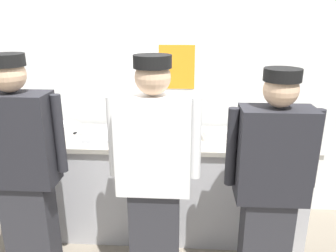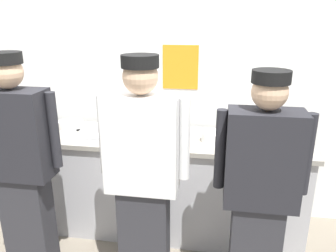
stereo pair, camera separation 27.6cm
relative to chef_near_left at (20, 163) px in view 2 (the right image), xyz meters
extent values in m
plane|color=slate|center=(0.85, 0.35, -0.93)|extent=(9.00, 9.00, 0.00)
cube|color=white|center=(0.85, 1.15, 0.50)|extent=(4.29, 0.10, 2.86)
cube|color=orange|center=(1.04, 1.10, 0.57)|extent=(0.34, 0.01, 0.41)
cube|color=#B2B2B7|center=(0.85, 0.69, -0.48)|extent=(2.68, 0.60, 0.90)
cube|color=gray|center=(0.85, 0.69, -0.01)|extent=(2.73, 0.65, 0.04)
cube|color=#2D2D33|center=(0.00, 0.00, -0.52)|extent=(0.34, 0.20, 0.83)
cube|color=#232328|center=(0.00, 0.00, 0.23)|extent=(0.48, 0.24, 0.66)
cylinder|color=#232328|center=(0.28, 0.04, 0.26)|extent=(0.07, 0.07, 0.56)
sphere|color=tan|center=(0.00, 0.00, 0.67)|extent=(0.22, 0.22, 0.22)
cylinder|color=black|center=(0.00, 0.00, 0.77)|extent=(0.24, 0.24, 0.08)
cube|color=#2D2D33|center=(0.94, -0.04, -0.51)|extent=(0.35, 0.20, 0.83)
cube|color=white|center=(0.94, -0.04, 0.23)|extent=(0.48, 0.24, 0.66)
cylinder|color=white|center=(0.66, 0.00, 0.26)|extent=(0.07, 0.07, 0.56)
cylinder|color=white|center=(1.21, 0.00, 0.26)|extent=(0.07, 0.07, 0.56)
sphere|color=tan|center=(0.94, -0.04, 0.67)|extent=(0.22, 0.22, 0.22)
cylinder|color=black|center=(0.94, -0.04, 0.77)|extent=(0.24, 0.24, 0.08)
cube|color=#232328|center=(1.71, -0.05, 0.18)|extent=(0.46, 0.24, 0.63)
cylinder|color=#232328|center=(1.45, -0.01, 0.21)|extent=(0.07, 0.07, 0.54)
cylinder|color=#232328|center=(1.98, -0.01, 0.21)|extent=(0.07, 0.07, 0.54)
sphere|color=tan|center=(1.71, -0.05, 0.61)|extent=(0.22, 0.22, 0.22)
cylinder|color=black|center=(1.71, -0.05, 0.70)|extent=(0.23, 0.23, 0.08)
cylinder|color=white|center=(1.39, 0.65, 0.02)|extent=(0.21, 0.21, 0.01)
cylinder|color=white|center=(1.39, 0.65, 0.03)|extent=(0.21, 0.21, 0.01)
cylinder|color=white|center=(1.39, 0.65, 0.04)|extent=(0.21, 0.21, 0.01)
cylinder|color=white|center=(1.39, 0.65, 0.05)|extent=(0.21, 0.21, 0.01)
cylinder|color=white|center=(1.39, 0.65, 0.06)|extent=(0.21, 0.21, 0.01)
cylinder|color=white|center=(1.39, 0.65, 0.08)|extent=(0.21, 0.21, 0.01)
cylinder|color=white|center=(1.39, 0.65, 0.09)|extent=(0.21, 0.21, 0.01)
cylinder|color=white|center=(0.04, 0.79, 0.02)|extent=(0.23, 0.23, 0.01)
cylinder|color=white|center=(0.04, 0.79, 0.03)|extent=(0.23, 0.23, 0.01)
cylinder|color=white|center=(0.04, 0.79, 0.04)|extent=(0.23, 0.23, 0.01)
cylinder|color=white|center=(0.04, 0.79, 0.05)|extent=(0.23, 0.23, 0.01)
cylinder|color=white|center=(0.04, 0.79, 0.06)|extent=(0.23, 0.23, 0.01)
cylinder|color=white|center=(0.04, 0.79, 0.08)|extent=(0.23, 0.23, 0.01)
cylinder|color=#B7BABF|center=(1.78, 0.66, 0.06)|extent=(0.39, 0.39, 0.10)
cube|color=#B7BABF|center=(0.50, 0.69, 0.02)|extent=(0.52, 0.40, 0.02)
cylinder|color=red|center=(-0.17, 0.53, 0.08)|extent=(0.05, 0.05, 0.15)
cone|color=red|center=(-0.17, 0.53, 0.18)|extent=(0.05, 0.05, 0.04)
cylinder|color=white|center=(0.95, 0.56, 0.03)|extent=(0.11, 0.11, 0.04)
cylinder|color=orange|center=(0.95, 0.56, 0.05)|extent=(0.09, 0.09, 0.01)
cylinder|color=white|center=(1.12, 0.76, 0.03)|extent=(0.10, 0.10, 0.04)
cylinder|color=#5B932D|center=(1.12, 0.76, 0.04)|extent=(0.08, 0.08, 0.01)
cylinder|color=white|center=(-0.20, 0.74, 0.05)|extent=(0.09, 0.09, 0.09)
cube|color=#B7BABF|center=(0.24, 0.73, 0.01)|extent=(0.19, 0.03, 0.01)
cube|color=black|center=(0.10, 0.73, 0.02)|extent=(0.09, 0.03, 0.02)
camera|label=1|loc=(1.15, -2.04, 1.03)|focal=35.19mm
camera|label=2|loc=(1.43, -2.01, 1.03)|focal=35.19mm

